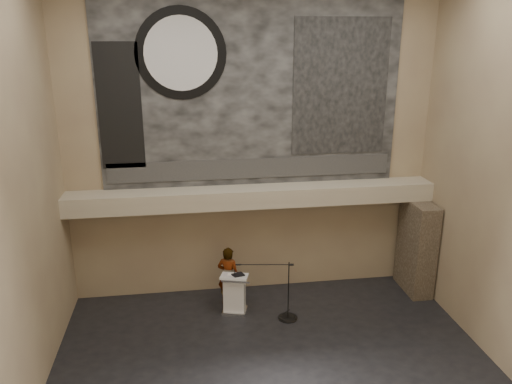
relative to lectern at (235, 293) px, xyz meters
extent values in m
plane|color=black|center=(0.66, -2.65, -0.55)|extent=(10.00, 10.00, 0.00)
cube|color=#826B52|center=(0.66, 1.35, 3.70)|extent=(10.00, 0.02, 8.50)
cube|color=#826B52|center=(0.66, -6.65, 3.70)|extent=(10.00, 0.02, 8.50)
cube|color=#826B52|center=(-4.34, -2.65, 3.70)|extent=(0.02, 8.00, 8.50)
cube|color=tan|center=(0.66, 0.95, 2.40)|extent=(10.00, 0.80, 0.50)
cylinder|color=#B2893D|center=(-0.94, 0.90, 2.12)|extent=(0.04, 0.04, 0.06)
cylinder|color=#B2893D|center=(2.56, 0.90, 2.12)|extent=(0.04, 0.04, 0.06)
cube|color=black|center=(0.66, 1.32, 5.15)|extent=(8.00, 0.05, 5.00)
cube|color=#2C2C2C|center=(0.66, 1.28, 3.10)|extent=(7.76, 0.02, 0.55)
cylinder|color=black|center=(-1.14, 1.28, 6.15)|extent=(2.30, 0.02, 2.30)
cylinder|color=silver|center=(-1.14, 1.26, 6.15)|extent=(1.84, 0.02, 1.84)
cube|color=black|center=(3.06, 1.28, 5.25)|extent=(2.60, 0.02, 3.60)
cube|color=black|center=(-2.74, 1.28, 4.85)|extent=(1.10, 0.02, 3.20)
cube|color=#3D3125|center=(5.31, 0.50, 0.80)|extent=(0.60, 1.40, 2.70)
cube|color=silver|center=(0.00, 0.00, -0.51)|extent=(0.74, 0.63, 0.08)
cube|color=white|center=(0.00, 0.00, 0.01)|extent=(0.64, 0.52, 0.96)
cube|color=white|center=(0.00, -0.02, 0.52)|extent=(0.82, 0.67, 0.13)
cube|color=black|center=(0.10, -0.04, 0.56)|extent=(0.36, 0.33, 0.04)
cube|color=white|center=(-0.09, -0.02, 0.55)|extent=(0.25, 0.31, 0.00)
imported|color=silver|center=(-0.12, 0.46, 0.29)|extent=(0.73, 0.62, 1.69)
cylinder|color=black|center=(1.36, -0.52, -0.54)|extent=(0.52, 0.52, 0.02)
cylinder|color=black|center=(1.36, -0.52, 0.26)|extent=(0.03, 0.03, 1.63)
cylinder|color=black|center=(0.71, -0.43, 1.01)|extent=(1.43, 0.23, 0.02)
camera|label=1|loc=(-1.15, -11.81, 6.66)|focal=35.00mm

